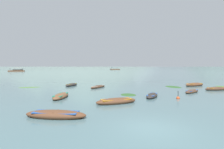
% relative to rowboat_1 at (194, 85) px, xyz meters
% --- Properties ---
extents(ground_plane, '(6000.00, 6000.00, 0.00)m').
position_rel_rowboat_1_xyz_m(ground_plane, '(-14.17, 1480.06, -0.22)').
color(ground_plane, slate).
extents(mountain_1, '(1196.87, 1196.87, 404.35)m').
position_rel_rowboat_1_xyz_m(mountain_1, '(-821.64, 2310.49, 201.96)').
color(mountain_1, slate).
rests_on(mountain_1, ground).
extents(mountain_2, '(1968.08, 1968.08, 595.28)m').
position_rel_rowboat_1_xyz_m(mountain_2, '(-193.03, 2408.12, 297.42)').
color(mountain_2, slate).
rests_on(mountain_2, ground).
extents(mountain_3, '(775.52, 775.52, 292.96)m').
position_rel_rowboat_1_xyz_m(mountain_3, '(585.03, 2614.52, 146.26)').
color(mountain_3, slate).
rests_on(mountain_3, ground).
extents(mountain_4, '(845.10, 845.10, 305.35)m').
position_rel_rowboat_1_xyz_m(mountain_4, '(1568.04, 2276.88, 152.46)').
color(mountain_4, '#4C5B56').
rests_on(mountain_4, ground).
extents(rowboat_1, '(4.58, 3.11, 0.70)m').
position_rel_rowboat_1_xyz_m(rowboat_1, '(0.00, 0.00, 0.00)').
color(rowboat_1, brown).
rests_on(rowboat_1, ground).
extents(rowboat_2, '(4.47, 2.06, 0.63)m').
position_rel_rowboat_1_xyz_m(rowboat_2, '(-20.12, -17.44, -0.02)').
color(rowboat_2, brown).
rests_on(rowboat_2, ground).
extents(rowboat_3, '(2.94, 3.82, 0.49)m').
position_rel_rowboat_1_xyz_m(rowboat_3, '(-17.30, -1.40, -0.06)').
color(rowboat_3, '#4C3323').
rests_on(rowboat_3, ground).
extents(rowboat_4, '(2.29, 3.63, 0.59)m').
position_rel_rowboat_1_xyz_m(rowboat_4, '(-22.06, 1.57, -0.03)').
color(rowboat_4, '#2D2826').
rests_on(rowboat_4, ground).
extents(rowboat_5, '(2.56, 3.42, 0.52)m').
position_rel_rowboat_1_xyz_m(rowboat_5, '(-11.09, -10.35, -0.05)').
color(rowboat_5, '#2D2826').
rests_on(rowboat_5, ground).
extents(rowboat_6, '(3.25, 2.87, 0.48)m').
position_rel_rowboat_1_xyz_m(rowboat_6, '(-4.69, -7.45, -0.06)').
color(rowboat_6, '#4C3323').
rests_on(rowboat_6, ground).
extents(rowboat_7, '(4.07, 1.68, 0.59)m').
position_rel_rowboat_1_xyz_m(rowboat_7, '(0.31, -5.45, -0.03)').
color(rowboat_7, '#4C3323').
rests_on(rowboat_7, ground).
extents(rowboat_8, '(1.65, 4.04, 0.59)m').
position_rel_rowboat_1_xyz_m(rowboat_8, '(-21.43, -9.92, -0.03)').
color(rowboat_8, brown).
rests_on(rowboat_8, ground).
extents(rowboat_9, '(4.24, 2.41, 0.65)m').
position_rel_rowboat_1_xyz_m(rowboat_9, '(-15.50, -13.32, -0.01)').
color(rowboat_9, brown).
rests_on(rowboat_9, ground).
extents(ferry_0, '(9.86, 5.67, 2.54)m').
position_rel_rowboat_1_xyz_m(ferry_0, '(-1.24, 139.71, 0.23)').
color(ferry_0, brown).
rests_on(ferry_0, ground).
extents(ferry_1, '(10.07, 5.88, 2.54)m').
position_rel_rowboat_1_xyz_m(ferry_1, '(-71.01, 86.85, 0.23)').
color(ferry_1, brown).
rests_on(ferry_1, ground).
extents(ferry_2, '(7.33, 3.54, 2.54)m').
position_rel_rowboat_1_xyz_m(ferry_2, '(-85.66, 120.68, 0.23)').
color(ferry_2, '#2D2826').
rests_on(ferry_2, ground).
extents(mooring_buoy, '(0.37, 0.37, 0.98)m').
position_rel_rowboat_1_xyz_m(mooring_buoy, '(-8.60, -11.59, -0.12)').
color(mooring_buoy, '#DB4C1E').
rests_on(mooring_buoy, ground).
extents(weed_patch_0, '(2.70, 3.73, 0.14)m').
position_rel_rowboat_1_xyz_m(weed_patch_0, '(-4.54, -1.28, -0.22)').
color(weed_patch_0, '#2D5628').
rests_on(weed_patch_0, ground).
extents(weed_patch_2, '(3.58, 1.82, 0.14)m').
position_rel_rowboat_1_xyz_m(weed_patch_2, '(-28.71, -0.12, -0.22)').
color(weed_patch_2, '#477033').
rests_on(weed_patch_2, ground).
extents(weed_patch_3, '(2.28, 2.18, 0.14)m').
position_rel_rowboat_1_xyz_m(weed_patch_3, '(4.13, -1.33, -0.22)').
color(weed_patch_3, '#477033').
rests_on(weed_patch_3, ground).
extents(weed_patch_5, '(2.14, 2.38, 0.14)m').
position_rel_rowboat_1_xyz_m(weed_patch_5, '(-13.54, -8.67, -0.22)').
color(weed_patch_5, '#2D5628').
rests_on(weed_patch_5, ground).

